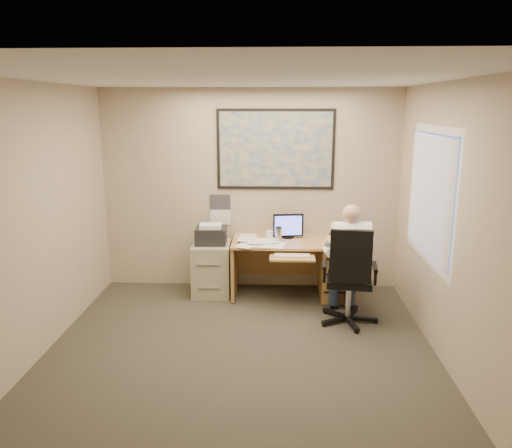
{
  "coord_description": "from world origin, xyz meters",
  "views": [
    {
      "loc": [
        0.36,
        -4.41,
        2.47
      ],
      "look_at": [
        0.12,
        1.3,
        1.11
      ],
      "focal_mm": 35.0,
      "sensor_mm": 36.0,
      "label": 1
    }
  ],
  "objects_px": {
    "office_chair": "(350,296)",
    "person": "(349,264)",
    "filing_cabinet": "(212,264)",
    "desk": "(318,263)"
  },
  "relations": [
    {
      "from": "office_chair",
      "to": "desk",
      "type": "bearing_deg",
      "value": 115.37
    },
    {
      "from": "office_chair",
      "to": "person",
      "type": "xyz_separation_m",
      "value": [
        -0.01,
        0.08,
        0.36
      ]
    },
    {
      "from": "desk",
      "to": "filing_cabinet",
      "type": "height_order",
      "value": "desk"
    },
    {
      "from": "desk",
      "to": "filing_cabinet",
      "type": "bearing_deg",
      "value": 179.71
    },
    {
      "from": "office_chair",
      "to": "person",
      "type": "relative_size",
      "value": 0.84
    },
    {
      "from": "office_chair",
      "to": "filing_cabinet",
      "type": "bearing_deg",
      "value": 159.56
    },
    {
      "from": "desk",
      "to": "office_chair",
      "type": "relative_size",
      "value": 1.37
    },
    {
      "from": "desk",
      "to": "person",
      "type": "bearing_deg",
      "value": -70.39
    },
    {
      "from": "office_chair",
      "to": "person",
      "type": "bearing_deg",
      "value": 101.71
    },
    {
      "from": "filing_cabinet",
      "to": "office_chair",
      "type": "xyz_separation_m",
      "value": [
        1.71,
        -0.89,
        -0.07
      ]
    }
  ]
}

